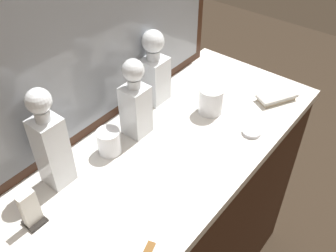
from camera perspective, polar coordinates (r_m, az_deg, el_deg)
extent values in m
cube|color=#381E11|center=(1.55, 0.00, -15.67)|extent=(1.15, 0.51, 0.88)
cube|color=silver|center=(1.20, 0.00, -3.48)|extent=(1.18, 0.53, 0.03)
cube|color=#381E11|center=(1.13, -10.29, 16.54)|extent=(1.03, 0.03, 0.74)
cube|color=gray|center=(1.12, -9.74, 16.38)|extent=(0.95, 0.01, 0.66)
cube|color=white|center=(1.34, -2.12, 7.05)|extent=(0.09, 0.09, 0.17)
cube|color=#8C4C14|center=(1.35, -2.10, 6.25)|extent=(0.07, 0.07, 0.12)
cylinder|color=white|center=(1.29, -2.23, 10.70)|extent=(0.05, 0.05, 0.03)
sphere|color=white|center=(1.26, -2.29, 12.66)|extent=(0.08, 0.08, 0.08)
cube|color=white|center=(1.06, -17.03, -3.72)|extent=(0.07, 0.07, 0.22)
cube|color=#8C4C14|center=(1.09, -16.65, -5.17)|extent=(0.06, 0.06, 0.14)
cylinder|color=white|center=(0.98, -18.42, 1.53)|extent=(0.04, 0.04, 0.03)
sphere|color=white|center=(0.96, -18.97, 3.61)|extent=(0.07, 0.07, 0.07)
cube|color=white|center=(1.19, -4.87, 2.36)|extent=(0.08, 0.08, 0.17)
cube|color=#8C4C14|center=(1.20, -4.81, 1.55)|extent=(0.06, 0.06, 0.13)
cylinder|color=white|center=(1.13, -5.16, 6.43)|extent=(0.04, 0.04, 0.03)
sphere|color=white|center=(1.11, -5.30, 8.38)|extent=(0.07, 0.07, 0.07)
cylinder|color=white|center=(1.30, 6.49, 3.86)|extent=(0.08, 0.08, 0.09)
cylinder|color=silver|center=(1.33, 6.36, 2.43)|extent=(0.08, 0.08, 0.01)
cylinder|color=white|center=(1.16, -8.89, -2.36)|extent=(0.07, 0.07, 0.08)
cylinder|color=silver|center=(1.18, -8.73, -3.57)|extent=(0.07, 0.07, 0.01)
cube|color=#B7A88C|center=(1.43, 16.02, 4.01)|extent=(0.14, 0.11, 0.01)
cube|color=#B7B5AD|center=(1.42, 16.10, 4.40)|extent=(0.16, 0.12, 0.01)
cylinder|color=silver|center=(1.26, 12.53, -0.85)|extent=(0.06, 0.06, 0.01)
cube|color=black|center=(1.06, -19.47, -13.40)|extent=(0.05, 0.05, 0.01)
cube|color=white|center=(1.02, -20.10, -11.68)|extent=(0.05, 0.02, 0.11)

